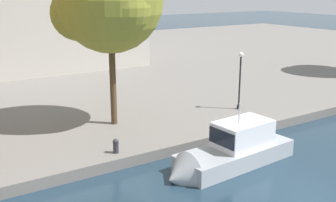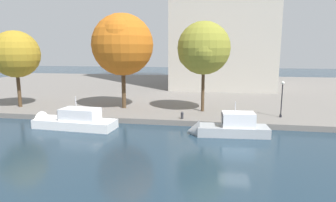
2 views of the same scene
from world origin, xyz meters
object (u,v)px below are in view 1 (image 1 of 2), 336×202
Objects in this scene: motor_yacht_1 at (228,155)px; tree_3 at (108,2)px; lamp_post at (240,76)px; mooring_bollard_0 at (116,145)px.

motor_yacht_1 is 11.33m from tree_3.
motor_yacht_1 is at bearing -69.52° from tree_3.
lamp_post is (6.21, 6.07, 2.39)m from motor_yacht_1.
mooring_bollard_0 is (-4.81, 3.43, 0.40)m from motor_yacht_1.
mooring_bollard_0 is at bearing -166.53° from lamp_post.
tree_3 reaches higher than mooring_bollard_0.
tree_3 is (1.87, 4.42, 7.23)m from mooring_bollard_0.
motor_yacht_1 is 0.72× the size of tree_3.
mooring_bollard_0 is 8.68m from tree_3.
motor_yacht_1 is 9.01m from lamp_post.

